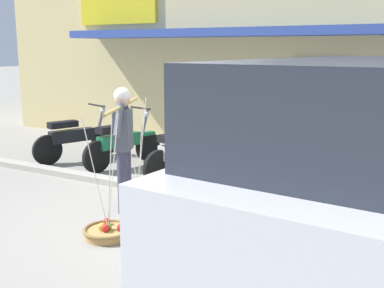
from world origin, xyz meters
name	(u,v)px	position (x,y,z in m)	size (l,w,h in m)	color
ground_plane	(156,210)	(0.00, 0.00, 0.00)	(90.00, 90.00, 0.00)	gray
sidewalk_curb	(182,193)	(0.00, 0.70, 0.05)	(20.00, 0.24, 0.10)	#AEA89C
fruit_vendor	(123,141)	(-0.35, -0.24, 0.98)	(0.81, 1.69, 1.70)	#38384C
fruit_basket_left_side	(108,231)	(0.03, -1.07, 0.08)	(0.59, 0.59, 1.45)	#B2894C
fruit_basket_right_side	(138,187)	(-0.74, 0.60, 0.08)	(0.59, 0.59, 1.45)	#B2894C
motorcycle_nearest_shop	(75,138)	(-3.05, 1.68, 0.45)	(0.76, 1.74, 1.09)	black
motorcycle_second_in_row	(122,143)	(-1.93, 1.72, 0.45)	(0.59, 1.80, 1.09)	black
motorcycle_third_in_row	(185,153)	(-0.49, 1.61, 0.45)	(0.71, 1.76, 1.09)	black
parked_truck	(364,164)	(2.78, -0.63, 1.13)	(2.44, 4.93, 2.10)	silver
storefront_building	(271,52)	(-0.86, 6.59, 2.10)	(13.00, 6.00, 4.20)	#DBC684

